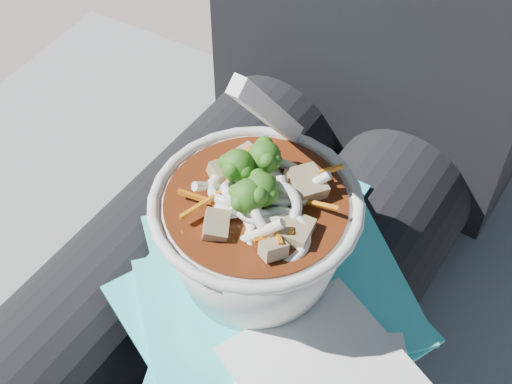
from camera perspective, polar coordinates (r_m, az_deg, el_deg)
The scene contains 5 objects.
stone_ledge at distance 1.02m, azimuth 2.84°, elevation -12.52°, with size 1.00×0.50×0.47m, color gray.
lap at distance 0.68m, azimuth -2.82°, elevation -8.90°, with size 0.31×0.48×0.15m.
person_body at distance 0.71m, azimuth 1.41°, elevation -2.79°, with size 0.34×0.94×1.02m.
plastic_bag at distance 0.58m, azimuth 0.37°, elevation -8.50°, with size 0.28×0.31×0.01m.
udon_bowl at distance 0.55m, azimuth 0.04°, elevation -2.88°, with size 0.20×0.20×0.20m.
Camera 1 is at (0.23, -0.29, 1.12)m, focal length 50.00 mm.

